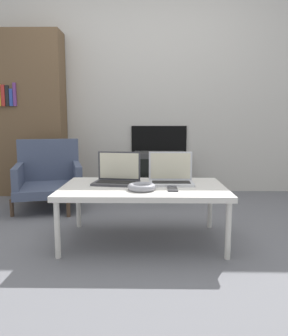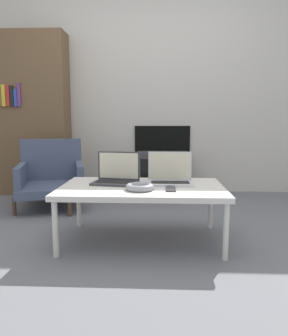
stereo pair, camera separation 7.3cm
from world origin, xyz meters
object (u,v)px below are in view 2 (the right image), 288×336
Objects in this scene: armchair at (52,175)px; tv at (162,174)px; phone at (171,189)px; laptop_right at (170,176)px; headphones at (140,187)px; laptop_left at (117,176)px.

tv is at bearing 9.01° from armchair.
phone is at bearing -58.65° from armchair.
armchair is at bearing 143.48° from laptop_right.
headphones is at bearing -95.86° from tv.
laptop_left reaches higher than tv.
armchair is at bearing 136.95° from phone.
tv is 0.72× the size of armchair.
headphones is 1.46m from armchair.
headphones is at bearing -64.62° from armchair.
tv is (0.17, 1.61, -0.17)m from headphones.
armchair reaches higher than laptop_left.
laptop_right is 1.45m from armchair.
headphones is at bearing -131.03° from laptop_right.
tv is 1.23m from armchair.
laptop_right is at bearing 89.26° from phone.
headphones is 1.63m from tv.
armchair reaches higher than laptop_right.
laptop_left is 0.30m from headphones.
phone is (0.20, 0.02, -0.02)m from headphones.
tv is (-0.04, 1.60, -0.15)m from phone.
laptop_left is 1.09× the size of laptop_right.
laptop_right is at bearing -88.30° from tv.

